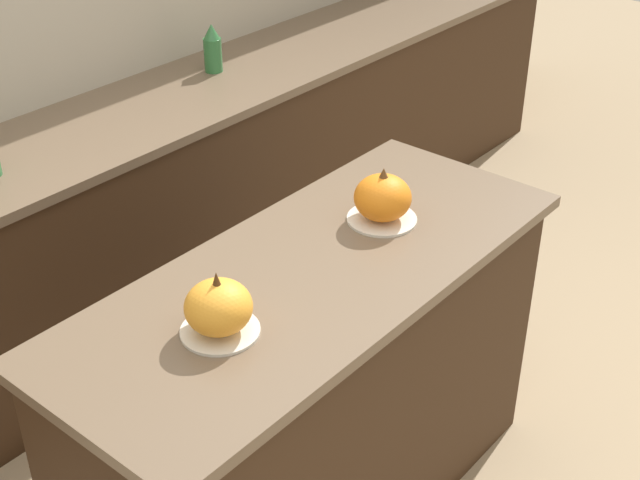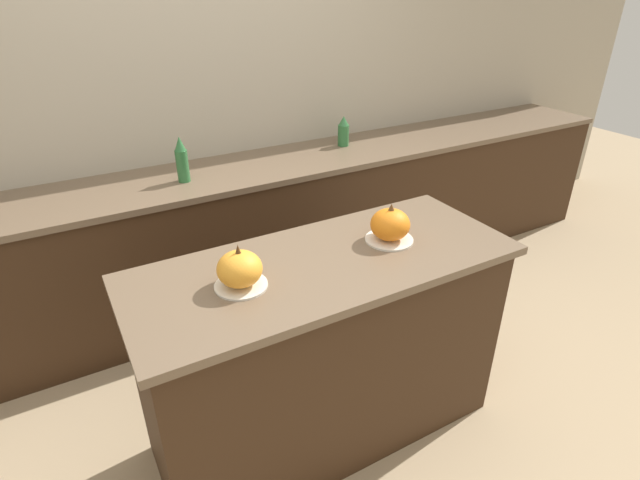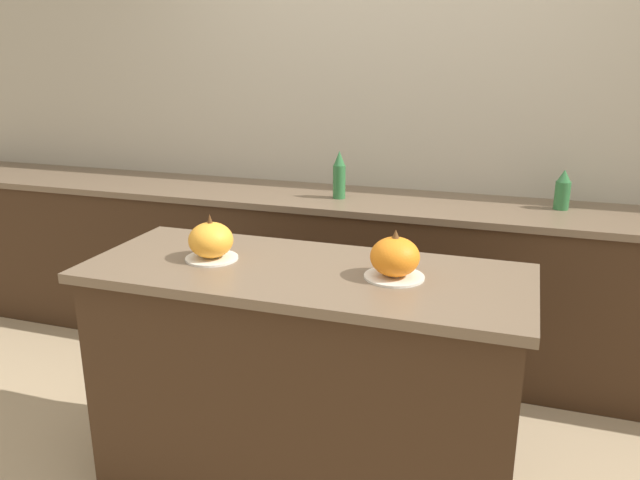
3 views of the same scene
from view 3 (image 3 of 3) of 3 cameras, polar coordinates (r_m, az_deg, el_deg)
wall_back at (r=3.57m, az=7.11°, el=10.29°), size 8.00×0.06×2.50m
kitchen_island at (r=2.38m, az=-1.39°, el=-13.11°), size 1.57×0.63×0.92m
back_counter at (r=3.44m, az=5.50°, el=-3.61°), size 6.00×0.60×0.90m
pumpkin_cake_left at (r=2.30m, az=-9.94°, el=-0.13°), size 0.19×0.19×0.17m
pumpkin_cake_right at (r=2.10m, az=6.86°, el=-1.67°), size 0.20×0.20×0.17m
bottle_tall at (r=3.30m, az=1.77°, el=5.90°), size 0.07×0.07×0.25m
bottle_short at (r=3.30m, az=21.31°, el=4.25°), size 0.07×0.07×0.20m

